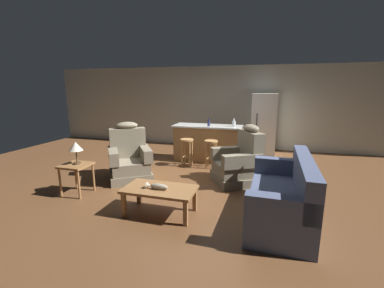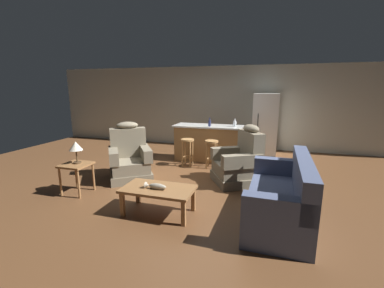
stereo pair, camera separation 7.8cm
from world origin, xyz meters
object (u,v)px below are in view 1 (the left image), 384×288
coffee_table (160,191)px  refrigerator (264,124)px  fish_figurine (157,186)px  recliner_near_island (240,162)px  couch (284,197)px  bottle_tall_green (209,123)px  bottle_short_amber (234,123)px  bar_stool_right (211,149)px  end_table (76,169)px  table_lamp (76,147)px  recliner_near_lamp (130,159)px  kitchen_island (207,143)px  bar_stool_left (187,147)px

coffee_table → refrigerator: refrigerator is taller
fish_figurine → recliner_near_island: 2.07m
fish_figurine → couch: 1.89m
refrigerator → bottle_tall_green: 1.92m
coffee_table → bottle_short_amber: size_ratio=5.39×
bar_stool_right → end_table: bearing=-132.3°
table_lamp → recliner_near_island: bearing=26.5°
bottle_short_amber → couch: bearing=-68.4°
end_table → bottle_tall_green: size_ratio=2.46×
recliner_near_lamp → end_table: 1.14m
table_lamp → recliner_near_lamp: bearing=63.2°
end_table → kitchen_island: (1.80, 2.86, 0.02)m
bar_stool_left → bottle_short_amber: (1.07, 0.63, 0.56)m
couch → recliner_near_island: 1.57m
recliner_near_lamp → recliner_near_island: 2.34m
recliner_near_island → table_lamp: 3.16m
bottle_short_amber → kitchen_island: bearing=-179.9°
coffee_table → bottle_short_amber: bottle_short_amber is taller
coffee_table → fish_figurine: 0.11m
bar_stool_left → bar_stool_right: bearing=0.0°
end_table → bar_stool_right: (2.03, 2.23, 0.01)m
bar_stool_right → bar_stool_left: bearing=180.0°
bar_stool_left → refrigerator: bearing=45.6°
table_lamp → bottle_short_amber: size_ratio=2.01×
bar_stool_left → refrigerator: refrigerator is taller
recliner_near_island → bar_stool_left: bearing=-60.5°
kitchen_island → bar_stool_right: (0.24, -0.63, -0.01)m
end_table → fish_figurine: bearing=-11.4°
recliner_near_lamp → bar_stool_left: recliner_near_lamp is taller
bar_stool_left → bottle_tall_green: (0.44, 0.47, 0.56)m
recliner_near_lamp → end_table: (-0.51, -1.02, 0.04)m
recliner_near_island → bottle_short_amber: size_ratio=5.88×
fish_figurine → refrigerator: (1.46, 4.41, 0.42)m
fish_figurine → end_table: (-1.75, 0.35, -0.00)m
table_lamp → refrigerator: 5.15m
bar_stool_right → bottle_short_amber: bottle_short_amber is taller
end_table → table_lamp: size_ratio=1.37×
bar_stool_left → refrigerator: size_ratio=0.39×
fish_figurine → couch: size_ratio=0.18×
table_lamp → bar_stool_left: size_ratio=0.60×
coffee_table → table_lamp: table_lamp is taller
couch → coffee_table: bearing=12.8°
recliner_near_lamp → bottle_short_amber: recliner_near_lamp is taller
kitchen_island → refrigerator: (1.41, 1.20, 0.40)m
bar_stool_left → refrigerator: (1.79, 1.83, 0.41)m
coffee_table → end_table: (-1.77, 0.30, 0.10)m
recliner_near_island → bar_stool_left: size_ratio=1.76×
recliner_near_island → kitchen_island: bearing=-85.2°
table_lamp → bar_stool_left: table_lamp is taller
recliner_near_island → refrigerator: bearing=-129.1°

